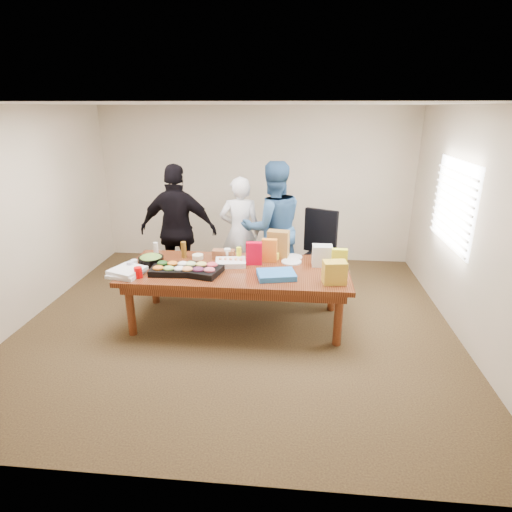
# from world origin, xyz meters

# --- Properties ---
(floor) EXTENTS (5.50, 5.00, 0.02)m
(floor) POSITION_xyz_m (0.00, 0.00, -0.01)
(floor) COLOR #47301E
(floor) RESTS_ON ground
(ceiling) EXTENTS (5.50, 5.00, 0.02)m
(ceiling) POSITION_xyz_m (0.00, 0.00, 2.71)
(ceiling) COLOR white
(ceiling) RESTS_ON wall_back
(wall_back) EXTENTS (5.50, 0.04, 2.70)m
(wall_back) POSITION_xyz_m (0.00, 2.50, 1.35)
(wall_back) COLOR beige
(wall_back) RESTS_ON floor
(wall_front) EXTENTS (5.50, 0.04, 2.70)m
(wall_front) POSITION_xyz_m (0.00, -2.50, 1.35)
(wall_front) COLOR beige
(wall_front) RESTS_ON floor
(wall_left) EXTENTS (0.04, 5.00, 2.70)m
(wall_left) POSITION_xyz_m (-2.75, 0.00, 1.35)
(wall_left) COLOR beige
(wall_left) RESTS_ON floor
(wall_right) EXTENTS (0.04, 5.00, 2.70)m
(wall_right) POSITION_xyz_m (2.75, 0.00, 1.35)
(wall_right) COLOR beige
(wall_right) RESTS_ON floor
(window_panel) EXTENTS (0.03, 1.40, 1.10)m
(window_panel) POSITION_xyz_m (2.72, 0.60, 1.50)
(window_panel) COLOR white
(window_panel) RESTS_ON wall_right
(window_blinds) EXTENTS (0.04, 1.36, 1.00)m
(window_blinds) POSITION_xyz_m (2.68, 0.60, 1.50)
(window_blinds) COLOR beige
(window_blinds) RESTS_ON wall_right
(conference_table) EXTENTS (2.80, 1.20, 0.75)m
(conference_table) POSITION_xyz_m (0.00, 0.00, 0.38)
(conference_table) COLOR #4C1C0F
(conference_table) RESTS_ON floor
(office_chair) EXTENTS (0.81, 0.81, 1.20)m
(office_chair) POSITION_xyz_m (1.10, 0.96, 0.60)
(office_chair) COLOR black
(office_chair) RESTS_ON floor
(person_center) EXTENTS (0.66, 0.47, 1.71)m
(person_center) POSITION_xyz_m (-0.12, 1.24, 0.85)
(person_center) COLOR white
(person_center) RESTS_ON floor
(person_right) EXTENTS (1.14, 1.00, 1.96)m
(person_right) POSITION_xyz_m (0.39, 1.09, 0.98)
(person_right) COLOR #2C527D
(person_right) RESTS_ON floor
(person_left) EXTENTS (1.14, 0.49, 1.93)m
(person_left) POSITION_xyz_m (-0.98, 0.88, 0.96)
(person_left) COLOR black
(person_left) RESTS_ON floor
(veggie_tray) EXTENTS (0.49, 0.39, 0.07)m
(veggie_tray) POSITION_xyz_m (-0.79, -0.20, 0.79)
(veggie_tray) COLOR black
(veggie_tray) RESTS_ON conference_table
(fruit_tray) EXTENTS (0.57, 0.49, 0.07)m
(fruit_tray) POSITION_xyz_m (-0.42, -0.21, 0.79)
(fruit_tray) COLOR black
(fruit_tray) RESTS_ON conference_table
(sheet_cake) EXTENTS (0.42, 0.34, 0.07)m
(sheet_cake) POSITION_xyz_m (-0.09, 0.12, 0.78)
(sheet_cake) COLOR white
(sheet_cake) RESTS_ON conference_table
(salad_bowl) EXTENTS (0.36, 0.36, 0.11)m
(salad_bowl) POSITION_xyz_m (-1.11, 0.03, 0.80)
(salad_bowl) COLOR black
(salad_bowl) RESTS_ON conference_table
(chip_bag_blue) EXTENTS (0.50, 0.42, 0.07)m
(chip_bag_blue) POSITION_xyz_m (0.51, -0.24, 0.78)
(chip_bag_blue) COLOR blue
(chip_bag_blue) RESTS_ON conference_table
(chip_bag_red) EXTENTS (0.21, 0.10, 0.30)m
(chip_bag_red) POSITION_xyz_m (0.20, 0.17, 0.90)
(chip_bag_red) COLOR red
(chip_bag_red) RESTS_ON conference_table
(chip_bag_yellow) EXTENTS (0.19, 0.08, 0.29)m
(chip_bag_yellow) POSITION_xyz_m (1.27, 0.04, 0.89)
(chip_bag_yellow) COLOR #F5FF2A
(chip_bag_yellow) RESTS_ON conference_table
(chip_bag_orange) EXTENTS (0.20, 0.09, 0.31)m
(chip_bag_orange) POSITION_xyz_m (0.39, 0.29, 0.90)
(chip_bag_orange) COLOR orange
(chip_bag_orange) RESTS_ON conference_table
(mayo_jar) EXTENTS (0.11, 0.11, 0.14)m
(mayo_jar) POSITION_xyz_m (-0.17, 0.33, 0.82)
(mayo_jar) COLOR white
(mayo_jar) RESTS_ON conference_table
(mustard_bottle) EXTENTS (0.08, 0.08, 0.18)m
(mustard_bottle) POSITION_xyz_m (-0.01, 0.29, 0.84)
(mustard_bottle) COLOR #EAFF16
(mustard_bottle) RESTS_ON conference_table
(dressing_bottle) EXTENTS (0.08, 0.08, 0.22)m
(dressing_bottle) POSITION_xyz_m (-0.76, 0.33, 0.86)
(dressing_bottle) COLOR brown
(dressing_bottle) RESTS_ON conference_table
(ranch_bottle) EXTENTS (0.08, 0.08, 0.19)m
(ranch_bottle) POSITION_xyz_m (-1.15, 0.36, 0.85)
(ranch_bottle) COLOR beige
(ranch_bottle) RESTS_ON conference_table
(banana_bunch) EXTENTS (0.31, 0.24, 0.09)m
(banana_bunch) POSITION_xyz_m (0.40, 0.45, 0.79)
(banana_bunch) COLOR yellow
(banana_bunch) RESTS_ON conference_table
(bread_loaf) EXTENTS (0.30, 0.13, 0.12)m
(bread_loaf) POSITION_xyz_m (-0.22, 0.35, 0.81)
(bread_loaf) COLOR brown
(bread_loaf) RESTS_ON conference_table
(kraft_bag) EXTENTS (0.30, 0.20, 0.37)m
(kraft_bag) POSITION_xyz_m (0.50, 0.48, 0.93)
(kraft_bag) COLOR olive
(kraft_bag) RESTS_ON conference_table
(red_cup) EXTENTS (0.11, 0.11, 0.13)m
(red_cup) POSITION_xyz_m (-1.13, -0.40, 0.81)
(red_cup) COLOR #D80001
(red_cup) RESTS_ON conference_table
(clear_cup_a) EXTENTS (0.10, 0.10, 0.12)m
(clear_cup_a) POSITION_xyz_m (-1.30, -0.19, 0.81)
(clear_cup_a) COLOR silver
(clear_cup_a) RESTS_ON conference_table
(clear_cup_b) EXTENTS (0.10, 0.10, 0.11)m
(clear_cup_b) POSITION_xyz_m (-1.28, -0.11, 0.81)
(clear_cup_b) COLOR white
(clear_cup_b) RESTS_ON conference_table
(pizza_box_lower) EXTENTS (0.41, 0.41, 0.04)m
(pizza_box_lower) POSITION_xyz_m (-1.30, -0.34, 0.77)
(pizza_box_lower) COLOR silver
(pizza_box_lower) RESTS_ON conference_table
(pizza_box_upper) EXTENTS (0.46, 0.46, 0.04)m
(pizza_box_upper) POSITION_xyz_m (-1.29, -0.33, 0.81)
(pizza_box_upper) COLOR white
(pizza_box_upper) RESTS_ON pizza_box_lower
(plate_a) EXTENTS (0.30, 0.30, 0.02)m
(plate_a) POSITION_xyz_m (0.68, 0.28, 0.76)
(plate_a) COLOR silver
(plate_a) RESTS_ON conference_table
(plate_b) EXTENTS (0.24, 0.24, 0.01)m
(plate_b) POSITION_xyz_m (0.71, 0.48, 0.76)
(plate_b) COLOR silver
(plate_b) RESTS_ON conference_table
(dip_bowl_a) EXTENTS (0.15, 0.15, 0.05)m
(dip_bowl_a) POSITION_xyz_m (0.37, 0.44, 0.78)
(dip_bowl_a) COLOR beige
(dip_bowl_a) RESTS_ON conference_table
(dip_bowl_b) EXTENTS (0.18, 0.18, 0.06)m
(dip_bowl_b) POSITION_xyz_m (-0.57, 0.30, 0.78)
(dip_bowl_b) COLOR beige
(dip_bowl_b) RESTS_ON conference_table
(grocery_bag_white) EXTENTS (0.25, 0.18, 0.27)m
(grocery_bag_white) POSITION_xyz_m (1.07, 0.21, 0.88)
(grocery_bag_white) COLOR silver
(grocery_bag_white) RESTS_ON conference_table
(grocery_bag_yellow) EXTENTS (0.28, 0.21, 0.26)m
(grocery_bag_yellow) POSITION_xyz_m (1.18, -0.34, 0.88)
(grocery_bag_yellow) COLOR gold
(grocery_bag_yellow) RESTS_ON conference_table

